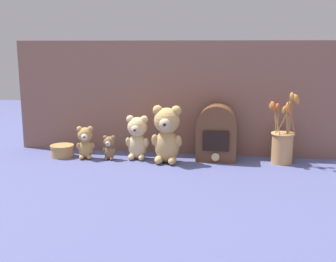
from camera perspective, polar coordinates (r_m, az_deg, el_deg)
ground_plane at (r=2.02m, az=-0.08°, el=-4.14°), size 4.00×4.00×0.00m
backdrop_wall at (r=2.13m, az=0.59°, el=4.48°), size 1.63×0.02×0.57m
teddy_bear_large at (r=1.97m, az=-0.16°, el=-0.29°), size 0.15×0.14×0.27m
teddy_bear_medium at (r=2.05m, az=-4.19°, el=-0.74°), size 0.11×0.11×0.22m
teddy_bear_small at (r=2.09m, az=-11.14°, el=-1.45°), size 0.09×0.08×0.16m
teddy_bear_tiny at (r=2.06m, az=-7.98°, el=-2.17°), size 0.06×0.06×0.12m
flower_vase at (r=2.04m, az=15.25°, el=-1.47°), size 0.14×0.15×0.34m
vintage_radio at (r=2.03m, az=6.62°, el=-0.29°), size 0.19×0.13×0.27m
decorative_tin_tall at (r=2.16m, az=-14.13°, el=-2.61°), size 0.12×0.12×0.06m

